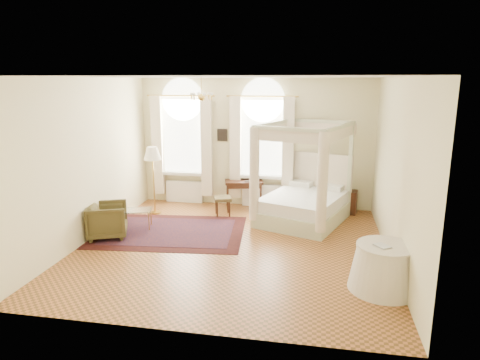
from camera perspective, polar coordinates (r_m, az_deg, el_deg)
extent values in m
plane|color=#AE6332|center=(8.62, -1.05, -8.92)|extent=(6.00, 6.00, 0.00)
plane|color=#F2E8B8|center=(11.06, 1.99, 4.91)|extent=(6.00, 0.00, 6.00)
plane|color=#F2E8B8|center=(5.33, -7.52, -4.41)|extent=(6.00, 0.00, 6.00)
plane|color=#F2E8B8|center=(9.21, -19.74, 2.44)|extent=(0.00, 6.00, 6.00)
plane|color=#F2E8B8|center=(8.11, 20.16, 1.02)|extent=(0.00, 6.00, 6.00)
plane|color=white|center=(7.98, -1.15, 13.58)|extent=(6.00, 6.00, 0.00)
cube|color=white|center=(11.44, -7.54, 5.84)|extent=(1.10, 0.04, 1.90)
cylinder|color=white|center=(11.35, -7.68, 10.60)|extent=(1.10, 0.04, 1.10)
cube|color=white|center=(11.52, -7.52, 0.90)|extent=(1.32, 0.24, 0.08)
cube|color=beige|center=(11.53, -10.94, 4.53)|extent=(0.28, 0.14, 2.60)
cube|color=beige|center=(11.12, -4.47, 4.41)|extent=(0.28, 0.14, 2.60)
cube|color=white|center=(11.66, -7.42, -1.53)|extent=(1.00, 0.12, 0.58)
cube|color=white|center=(10.98, 3.01, 5.63)|extent=(1.10, 0.04, 1.90)
cylinder|color=white|center=(10.89, 3.07, 10.59)|extent=(1.10, 0.04, 1.10)
cube|color=white|center=(11.07, 2.89, 0.49)|extent=(1.32, 0.24, 0.08)
cube|color=beige|center=(10.95, -0.61, 4.31)|extent=(0.28, 0.14, 2.60)
cube|color=beige|center=(10.78, 6.42, 4.09)|extent=(0.28, 0.14, 2.60)
cube|color=white|center=(11.21, 2.87, -2.03)|extent=(1.00, 0.12, 0.58)
cylinder|color=#B9923D|center=(9.36, -5.18, 12.26)|extent=(0.02, 0.02, 0.40)
sphere|color=#B9923D|center=(9.37, -5.15, 10.92)|extent=(0.16, 0.16, 0.16)
sphere|color=beige|center=(9.31, -3.83, 11.36)|extent=(0.07, 0.07, 0.07)
sphere|color=beige|center=(9.52, -4.20, 11.39)|extent=(0.07, 0.07, 0.07)
sphere|color=beige|center=(9.58, -5.50, 11.38)|extent=(0.07, 0.07, 0.07)
sphere|color=beige|center=(9.43, -6.48, 11.33)|extent=(0.07, 0.07, 0.07)
sphere|color=beige|center=(9.21, -6.16, 11.29)|extent=(0.07, 0.07, 0.07)
sphere|color=beige|center=(9.15, -4.81, 11.31)|extent=(0.07, 0.07, 0.07)
cube|color=black|center=(11.15, -2.37, 6.02)|extent=(0.26, 0.03, 0.32)
cube|color=black|center=(10.87, 9.60, 6.19)|extent=(0.22, 0.03, 0.26)
cube|color=#BABF9B|center=(10.17, 8.38, -4.50)|extent=(2.28, 2.52, 0.35)
cube|color=white|center=(10.08, 8.44, -2.79)|extent=(2.15, 2.39, 0.28)
cube|color=beige|center=(10.89, 10.48, 0.47)|extent=(1.60, 0.65, 1.18)
cube|color=#BABF9B|center=(11.10, 6.72, 2.15)|extent=(0.11, 0.11, 2.26)
cube|color=#BABF9B|center=(10.59, 14.45, 1.27)|extent=(0.11, 0.11, 2.26)
cube|color=#BABF9B|center=(9.38, 1.91, 0.18)|extent=(0.11, 0.11, 2.26)
cube|color=#BABF9B|center=(8.77, 10.89, -0.99)|extent=(0.11, 0.11, 2.26)
cube|color=#BABF9B|center=(10.65, 10.76, 7.70)|extent=(1.60, 0.65, 0.08)
cube|color=#BABF9B|center=(8.85, 6.43, 6.76)|extent=(1.60, 0.65, 0.08)
cube|color=#BABF9B|center=(10.05, 4.64, 7.57)|extent=(0.78, 1.97, 0.08)
cube|color=#BABF9B|center=(9.49, 13.19, 6.93)|extent=(0.78, 1.97, 0.08)
cube|color=beige|center=(10.67, 10.72, 6.97)|extent=(1.64, 0.63, 0.28)
cube|color=beige|center=(8.87, 6.41, 5.87)|extent=(1.64, 0.63, 0.28)
cube|color=beige|center=(10.07, 4.62, 6.79)|extent=(0.76, 2.01, 0.28)
cube|color=beige|center=(9.50, 13.14, 6.10)|extent=(0.76, 2.01, 0.28)
cylinder|color=beige|center=(9.36, 1.92, 0.77)|extent=(0.22, 0.22, 2.07)
cylinder|color=beige|center=(8.75, 10.92, -0.36)|extent=(0.22, 0.22, 2.07)
cube|color=#331A0E|center=(10.96, 14.24, -2.85)|extent=(0.46, 0.43, 0.58)
cylinder|color=#B9923D|center=(10.87, 13.92, -0.81)|extent=(0.13, 0.13, 0.22)
cone|color=beige|center=(10.82, 13.98, 0.30)|extent=(0.30, 0.30, 0.24)
cube|color=#331A0E|center=(10.98, 0.52, -0.23)|extent=(1.05, 0.71, 0.06)
cube|color=#331A0E|center=(11.00, 0.52, -0.67)|extent=(0.94, 0.60, 0.10)
cylinder|color=#331A0E|center=(11.24, -1.70, -1.79)|extent=(0.05, 0.05, 0.67)
cylinder|color=#331A0E|center=(11.29, 2.59, -1.73)|extent=(0.05, 0.05, 0.67)
cylinder|color=#331A0E|center=(10.87, -1.64, -2.32)|extent=(0.05, 0.05, 0.67)
cylinder|color=#331A0E|center=(10.92, 2.80, -2.25)|extent=(0.05, 0.05, 0.67)
imported|color=black|center=(10.91, 1.49, -0.10)|extent=(0.37, 0.29, 0.03)
cube|color=#443A1D|center=(10.44, -2.33, -2.50)|extent=(0.51, 0.51, 0.08)
cylinder|color=#331A0E|center=(10.35, -3.05, -3.98)|extent=(0.04, 0.04, 0.38)
cylinder|color=#331A0E|center=(10.38, -1.40, -3.91)|extent=(0.04, 0.04, 0.38)
cylinder|color=#331A0E|center=(10.64, -3.21, -3.50)|extent=(0.04, 0.04, 0.38)
cylinder|color=#331A0E|center=(10.67, -1.60, -3.44)|extent=(0.04, 0.04, 0.38)
imported|color=#433B1C|center=(9.46, -17.26, -5.14)|extent=(1.04, 1.03, 0.73)
cube|color=white|center=(9.79, -13.56, -3.93)|extent=(0.73, 0.59, 0.02)
cylinder|color=#B9923D|center=(9.74, -15.26, -5.44)|extent=(0.03, 0.03, 0.42)
cylinder|color=#B9923D|center=(9.65, -12.04, -5.43)|extent=(0.03, 0.03, 0.42)
cylinder|color=#B9923D|center=(10.07, -14.89, -4.79)|extent=(0.03, 0.03, 0.42)
cylinder|color=#B9923D|center=(9.99, -11.78, -4.77)|extent=(0.03, 0.03, 0.42)
cylinder|color=#B9923D|center=(10.92, -11.25, -4.25)|extent=(0.29, 0.29, 0.03)
cylinder|color=#B9923D|center=(10.73, -11.42, -0.60)|extent=(0.04, 0.04, 1.46)
cone|color=beige|center=(10.58, -11.61, 3.51)|extent=(0.43, 0.43, 0.31)
cube|color=#3E120E|center=(9.55, -9.28, -6.82)|extent=(3.40, 2.60, 0.01)
cube|color=black|center=(9.55, -9.29, -6.78)|extent=(2.86, 2.05, 0.01)
cone|color=beige|center=(7.24, 18.62, -11.10)|extent=(1.09, 1.09, 0.71)
cylinder|color=beige|center=(7.10, 18.84, -8.36)|extent=(0.89, 0.89, 0.04)
imported|color=black|center=(6.95, 17.90, -8.49)|extent=(0.28, 0.30, 0.02)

